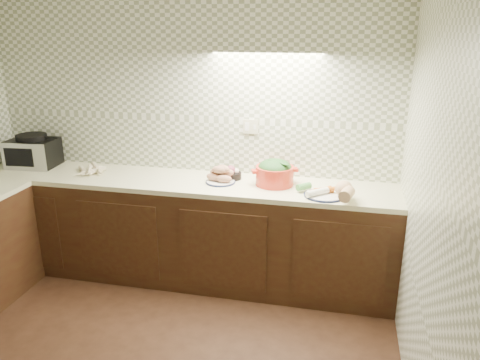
% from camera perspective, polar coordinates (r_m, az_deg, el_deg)
% --- Properties ---
extents(room, '(3.60, 3.60, 2.60)m').
position_cam_1_polar(room, '(2.47, -19.89, 5.42)').
color(room, black).
rests_on(room, ground).
extents(counter, '(3.60, 3.60, 0.90)m').
position_cam_1_polar(counter, '(3.76, -21.38, -9.62)').
color(counter, black).
rests_on(counter, ground).
extents(toaster_oven, '(0.44, 0.35, 0.30)m').
position_cam_1_polar(toaster_oven, '(4.68, -23.93, 3.20)').
color(toaster_oven, black).
rests_on(toaster_oven, counter).
extents(parsnip_pile, '(0.32, 0.39, 0.07)m').
position_cam_1_polar(parsnip_pile, '(4.36, -17.77, 1.45)').
color(parsnip_pile, beige).
rests_on(parsnip_pile, counter).
extents(sweet_potato_plate, '(0.25, 0.25, 0.15)m').
position_cam_1_polar(sweet_potato_plate, '(3.85, -2.34, 0.53)').
color(sweet_potato_plate, '#13193C').
rests_on(sweet_potato_plate, counter).
extents(onion_bowl, '(0.15, 0.15, 0.12)m').
position_cam_1_polar(onion_bowl, '(3.94, -0.97, 0.75)').
color(onion_bowl, black).
rests_on(onion_bowl, counter).
extents(dutch_oven, '(0.40, 0.40, 0.21)m').
position_cam_1_polar(dutch_oven, '(3.79, 4.26, 0.93)').
color(dutch_oven, red).
rests_on(dutch_oven, counter).
extents(veg_plate, '(0.48, 0.35, 0.14)m').
position_cam_1_polar(veg_plate, '(3.58, 11.29, -1.30)').
color(veg_plate, '#13193C').
rests_on(veg_plate, counter).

